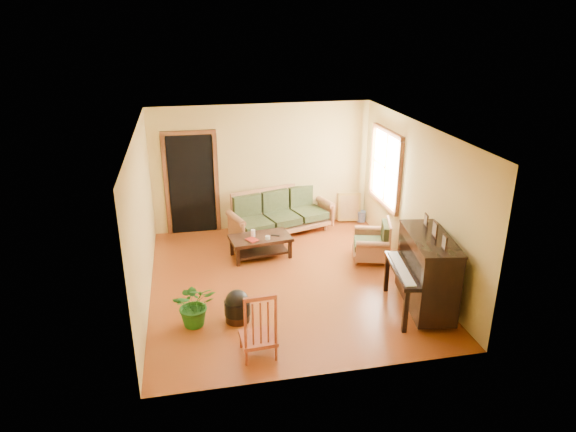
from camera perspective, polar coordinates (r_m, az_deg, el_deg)
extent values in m
plane|color=#67290D|center=(8.81, -0.22, -7.18)|extent=(5.00, 5.00, 0.00)
cube|color=black|center=(10.56, -10.65, 3.44)|extent=(1.08, 0.16, 2.05)
cube|color=white|center=(10.01, 10.82, 5.28)|extent=(0.12, 1.36, 1.46)
cube|color=#955A36|center=(10.48, -0.71, 0.36)|extent=(2.28, 1.47, 0.91)
cube|color=black|center=(9.58, -3.06, -3.41)|extent=(1.18, 0.75, 0.40)
cube|color=#955A36|center=(9.53, 9.20, -2.64)|extent=(0.91, 0.93, 0.76)
cube|color=black|center=(8.00, 15.17, -6.23)|extent=(1.01, 1.49, 1.22)
cylinder|color=black|center=(7.70, -5.64, -10.29)|extent=(0.42, 0.42, 0.37)
cube|color=maroon|center=(6.83, -3.39, -11.70)|extent=(0.48, 0.53, 0.98)
cube|color=#B7943D|center=(11.24, 6.83, 1.01)|extent=(0.50, 0.18, 0.66)
cylinder|color=#2E408A|center=(11.34, 8.15, -0.03)|extent=(0.23, 0.23, 0.23)
imported|color=#1E5B1A|center=(7.61, -10.32, -9.62)|extent=(0.62, 0.54, 0.68)
imported|color=maroon|center=(9.30, -4.42, -2.81)|extent=(0.26, 0.28, 0.02)
cylinder|color=white|center=(9.49, -3.90, -1.90)|extent=(0.09, 0.09, 0.13)
cylinder|color=silver|center=(9.37, -2.28, -2.42)|extent=(0.12, 0.12, 0.06)
cube|color=black|center=(9.52, -1.41, -2.16)|extent=(0.16, 0.11, 0.02)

